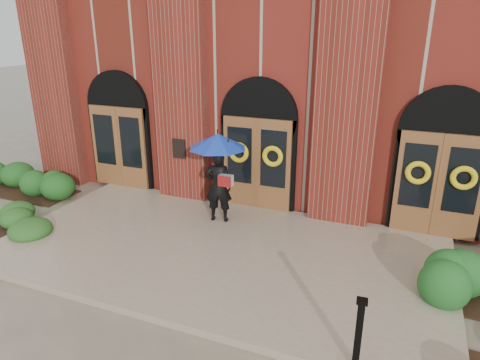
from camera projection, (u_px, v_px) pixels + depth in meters
The scene contains 8 objects.
ground at pixel (215, 257), 9.65m from camera, with size 90.00×90.00×0.00m, color gray.
landing at pixel (218, 251), 9.76m from camera, with size 10.00×5.30×0.15m, color tan.
church_building at pixel (312, 65), 16.12m from camera, with size 16.20×12.53×7.00m.
man_with_umbrella at pixel (218, 161), 10.58m from camera, with size 1.74×1.74×2.30m.
metal_post at pixel (359, 332), 6.15m from camera, with size 0.17×0.17×1.16m.
hedge_wall_left at pixel (23, 181), 13.27m from camera, with size 2.90×1.16×0.75m, color #1C4E1A.
hedge_wall_right at pixel (474, 276), 8.11m from camera, with size 3.39×1.35×0.87m, color #1D541F.
hedge_front_left at pixel (20, 222), 10.77m from camera, with size 1.39×1.19×0.49m, color #24541D.
Camera 1 is at (3.71, -7.66, 4.92)m, focal length 32.00 mm.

